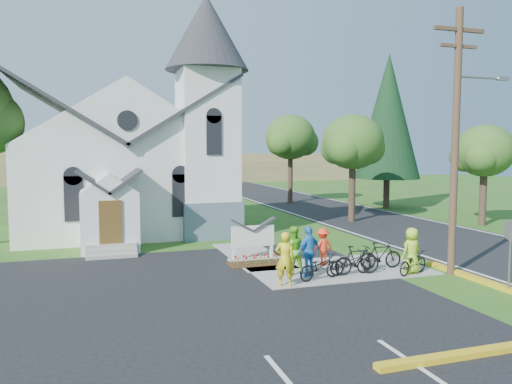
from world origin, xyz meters
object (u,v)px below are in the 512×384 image
object	(u,v)px
cyclist_2	(309,251)
stop_sign	(511,240)
church_sign	(253,237)
cyclist_3	(323,246)
utility_pole	(457,133)
bike_2	(350,263)
bike_3	(381,255)
cyclist_0	(285,259)
bike_4	(413,262)
cyclist_1	(293,250)
bike_0	(320,267)
bike_1	(357,260)
cyclist_4	(412,250)

from	to	relation	value
cyclist_2	stop_sign	bearing A→B (deg)	124.96
church_sign	stop_sign	bearing A→B (deg)	-48.12
cyclist_3	utility_pole	bearing A→B (deg)	136.82
church_sign	bike_2	bearing A→B (deg)	-54.11
bike_3	cyclist_0	bearing A→B (deg)	107.59
bike_2	cyclist_0	bearing A→B (deg)	102.42
bike_4	cyclist_0	bearing A→B (deg)	67.56
cyclist_0	bike_4	bearing A→B (deg)	-156.48
cyclist_1	bike_2	xyz separation A→B (m)	(2.04, -0.78, -0.47)
church_sign	stop_sign	size ratio (longest dim) A/B	0.89
bike_4	bike_3	bearing A→B (deg)	9.93
church_sign	bike_0	distance (m)	4.25
cyclist_2	bike_3	distance (m)	3.23
bike_0	church_sign	bearing A→B (deg)	3.63
cyclist_2	cyclist_3	xyz separation A→B (m)	(1.32, 1.53, -0.19)
stop_sign	utility_pole	bearing A→B (deg)	91.49
stop_sign	bike_1	size ratio (longest dim) A/B	1.33
bike_0	cyclist_1	distance (m)	1.32
utility_pole	bike_1	size ratio (longest dim) A/B	5.37
bike_0	cyclist_1	size ratio (longest dim) A/B	0.99
utility_pole	cyclist_4	distance (m)	4.75
cyclist_3	bike_3	xyz separation A→B (m)	(1.89, -1.35, -0.22)
bike_1	bike_4	distance (m)	2.14
church_sign	bike_1	world-z (taller)	church_sign
utility_pole	cyclist_3	bearing A→B (deg)	146.50
cyclist_3	cyclist_4	world-z (taller)	cyclist_4
cyclist_1	bike_2	world-z (taller)	cyclist_1
cyclist_1	bike_4	bearing A→B (deg)	164.91
bike_1	cyclist_2	distance (m)	1.92
cyclist_3	bike_3	distance (m)	2.33
utility_pole	stop_sign	distance (m)	4.52
church_sign	bike_1	xyz separation A→B (m)	(2.92, -3.82, -0.42)
bike_1	bike_3	distance (m)	1.46
cyclist_2	bike_2	distance (m)	1.71
cyclist_0	bike_1	distance (m)	3.24
bike_0	cyclist_2	xyz separation A→B (m)	(-0.20, 0.56, 0.47)
cyclist_1	cyclist_3	size ratio (longest dim) A/B	1.21
bike_1	bike_2	world-z (taller)	bike_1
utility_pole	bike_1	bearing A→B (deg)	166.43
bike_2	church_sign	bearing A→B (deg)	35.30
church_sign	bike_1	bearing A→B (deg)	-52.60
cyclist_1	cyclist_2	size ratio (longest dim) A/B	0.97
bike_1	utility_pole	bearing A→B (deg)	-102.00
bike_1	bike_2	distance (m)	0.27
bike_1	bike_3	bearing A→B (deg)	-67.00
bike_2	utility_pole	bearing A→B (deg)	-104.78
stop_sign	cyclist_0	xyz separation A→B (m)	(-6.88, 3.00, -0.78)
utility_pole	cyclist_2	size ratio (longest dim) A/B	5.28
stop_sign	bike_1	bearing A→B (deg)	136.05
stop_sign	bike_2	world-z (taller)	stop_sign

